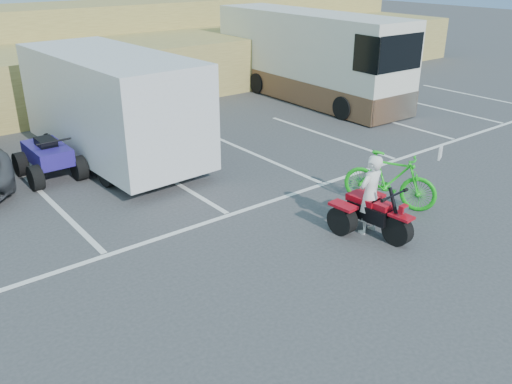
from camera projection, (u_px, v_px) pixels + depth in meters
ground at (309, 262)px, 9.46m from camera, size 100.00×100.00×0.00m
parking_stripes at (219, 181)px, 12.88m from camera, size 28.00×5.16×0.01m
grass_embankment at (25, 59)px, 20.09m from camera, size 40.00×8.50×3.10m
red_trike_atv at (373, 234)px, 10.42m from camera, size 1.25×1.60×0.99m
rider at (370, 195)px, 10.21m from camera, size 0.60×0.42×1.57m
green_dirt_bike at (390, 180)px, 11.39m from camera, size 1.34×2.03×1.19m
cargo_trailer at (112, 104)px, 13.66m from camera, size 2.63×6.01×2.76m
rv_motorhome at (308, 62)px, 20.00m from camera, size 2.41×8.59×3.06m
quad_atv_blue at (51, 177)px, 13.10m from camera, size 1.27×1.70×1.10m
quad_atv_green at (84, 151)px, 14.87m from camera, size 1.83×2.07×1.12m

